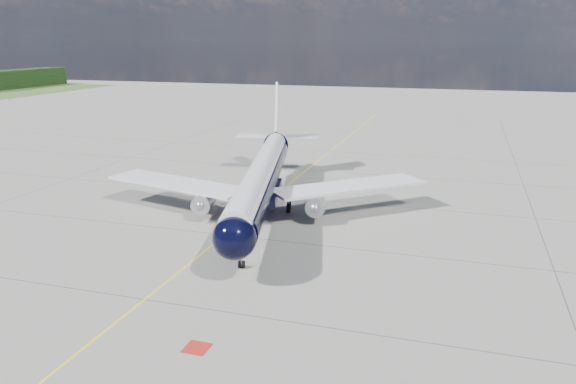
% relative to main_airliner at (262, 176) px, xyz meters
% --- Properties ---
extents(ground, '(320.00, 320.00, 0.00)m').
position_rel_main_airliner_xyz_m(ground, '(-0.80, 11.25, -4.04)').
color(ground, gray).
rests_on(ground, ground).
extents(taxiway_centerline, '(0.16, 160.00, 0.01)m').
position_rel_main_airliner_xyz_m(taxiway_centerline, '(-0.80, 6.25, -4.04)').
color(taxiway_centerline, yellow).
rests_on(taxiway_centerline, ground).
extents(red_marking, '(1.60, 1.60, 0.01)m').
position_rel_main_airliner_xyz_m(red_marking, '(6.00, -28.75, -4.04)').
color(red_marking, maroon).
rests_on(red_marking, ground).
extents(main_airliner, '(36.02, 44.53, 13.03)m').
position_rel_main_airliner_xyz_m(main_airliner, '(0.00, 0.00, 0.00)').
color(main_airliner, black).
rests_on(main_airliner, ground).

